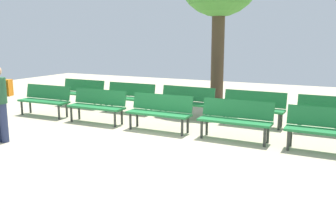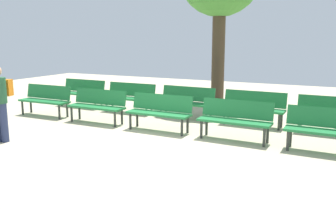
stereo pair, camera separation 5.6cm
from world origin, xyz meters
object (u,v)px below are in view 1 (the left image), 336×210
(bench_r0_c0, at_px, (45,98))
(bench_r1_c3, at_px, (253,106))
(bench_r0_c1, at_px, (98,104))
(bench_r0_c3, at_px, (236,117))
(bench_r0_c4, at_px, (328,127))
(bench_r1_c2, at_px, (186,100))
(bench_r1_c0, at_px, (82,91))
(bench_r0_c2, at_px, (160,110))
(bench_r1_c1, at_px, (129,96))
(bench_r1_c4, at_px, (333,113))
(visitor_with_backpack, at_px, (0,99))

(bench_r0_c0, bearing_deg, bench_r1_c3, 13.88)
(bench_r0_c1, xyz_separation_m, bench_r0_c3, (3.74, -0.02, 0.00))
(bench_r0_c1, distance_m, bench_r1_c3, 4.07)
(bench_r0_c4, height_order, bench_r1_c2, same)
(bench_r0_c4, xyz_separation_m, bench_r1_c0, (-7.48, 1.75, 0.00))
(bench_r0_c2, bearing_deg, bench_r1_c1, 140.32)
(bench_r1_c2, bearing_deg, bench_r1_c4, 0.98)
(bench_r0_c4, relative_size, bench_r1_c1, 1.01)
(bench_r0_c1, bearing_deg, visitor_with_backpack, -108.22)
(bench_r0_c1, height_order, bench_r1_c3, same)
(bench_r0_c2, relative_size, visitor_with_backpack, 0.97)
(bench_r0_c0, distance_m, bench_r1_c0, 1.59)
(bench_r1_c0, height_order, bench_r1_c2, same)
(bench_r0_c1, height_order, bench_r1_c4, same)
(bench_r0_c1, xyz_separation_m, bench_r0_c2, (1.87, -0.02, 0.00))
(bench_r1_c1, height_order, bench_r1_c4, same)
(bench_r0_c2, distance_m, visitor_with_backpack, 3.56)
(bench_r0_c0, relative_size, bench_r1_c4, 1.00)
(bench_r0_c2, bearing_deg, bench_r1_c2, 89.99)
(bench_r0_c2, relative_size, bench_r1_c4, 1.00)
(bench_r0_c2, xyz_separation_m, bench_r0_c3, (1.87, 0.00, 0.00))
(bench_r1_c4, bearing_deg, bench_r1_c1, 179.55)
(bench_r1_c0, bearing_deg, bench_r0_c4, -12.50)
(bench_r0_c2, relative_size, bench_r0_c3, 1.00)
(bench_r1_c1, xyz_separation_m, bench_r1_c3, (3.75, -0.03, 0.00))
(bench_r0_c0, bearing_deg, bench_r1_c1, 37.23)
(bench_r0_c3, bearing_deg, bench_r1_c2, 140.90)
(bench_r0_c3, distance_m, bench_r0_c4, 1.88)
(bench_r0_c3, relative_size, bench_r1_c4, 1.00)
(visitor_with_backpack, bearing_deg, bench_r0_c1, -124.84)
(bench_r0_c1, height_order, bench_r0_c2, same)
(bench_r0_c0, height_order, bench_r1_c1, same)
(bench_r0_c1, xyz_separation_m, bench_r1_c4, (5.64, 1.46, 0.00))
(bench_r0_c1, distance_m, bench_r1_c2, 2.45)
(bench_r1_c1, distance_m, bench_r1_c3, 3.75)
(bench_r1_c0, bearing_deg, bench_r0_c3, -15.90)
(bench_r1_c0, height_order, bench_r1_c1, same)
(bench_r1_c4, bearing_deg, bench_r1_c0, 179.01)
(bench_r0_c4, relative_size, visitor_with_backpack, 0.98)
(bench_r0_c3, bearing_deg, bench_r0_c0, -179.51)
(bench_r1_c1, bearing_deg, bench_r1_c4, -0.98)
(bench_r0_c1, xyz_separation_m, bench_r1_c0, (-1.87, 1.65, 0.00))
(bench_r0_c2, height_order, bench_r1_c1, same)
(bench_r0_c0, relative_size, bench_r0_c2, 1.00)
(bench_r0_c2, height_order, visitor_with_backpack, visitor_with_backpack)
(visitor_with_backpack, bearing_deg, bench_r0_c2, -155.14)
(bench_r1_c0, bearing_deg, bench_r1_c3, -0.69)
(bench_r0_c4, bearing_deg, visitor_with_backpack, -159.39)
(bench_r0_c4, distance_m, bench_r1_c1, 5.82)
(bench_r0_c0, height_order, bench_r0_c1, same)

